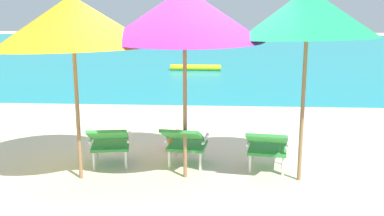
# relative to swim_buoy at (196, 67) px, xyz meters

# --- Properties ---
(ground_plane) EXTENTS (40.00, 40.00, 0.00)m
(ground_plane) POSITION_rel_swim_buoy_xyz_m (0.37, -4.78, -0.10)
(ground_plane) COLOR beige
(ocean_band) EXTENTS (40.00, 18.00, 0.01)m
(ocean_band) POSITION_rel_swim_buoy_xyz_m (0.37, 4.14, -0.09)
(ocean_band) COLOR teal
(ocean_band) RESTS_ON ground_plane
(swim_buoy) EXTENTS (1.60, 0.18, 0.18)m
(swim_buoy) POSITION_rel_swim_buoy_xyz_m (0.00, 0.00, 0.00)
(swim_buoy) COLOR yellow
(swim_buoy) RESTS_ON ocean_band
(lounge_chair_left) EXTENTS (0.66, 0.94, 0.68)m
(lounge_chair_left) POSITION_rel_swim_buoy_xyz_m (-0.74, -8.77, 0.31)
(lounge_chair_left) COLOR #338E3D
(lounge_chair_left) RESTS_ON ground_plane
(lounge_chair_center) EXTENTS (0.63, 0.93, 0.68)m
(lounge_chair_center) POSITION_rel_swim_buoy_xyz_m (0.30, -8.71, 0.31)
(lounge_chair_center) COLOR #338E3D
(lounge_chair_center) RESTS_ON ground_plane
(lounge_chair_right) EXTENTS (0.65, 0.94, 0.68)m
(lounge_chair_right) POSITION_rel_swim_buoy_xyz_m (1.42, -8.83, 0.31)
(lounge_chair_right) COLOR #338E3D
(lounge_chair_right) RESTS_ON ground_plane
(beach_umbrella_left) EXTENTS (2.76, 2.78, 2.44)m
(beach_umbrella_left) POSITION_rel_swim_buoy_xyz_m (-1.05, -9.15, 1.94)
(beach_umbrella_left) COLOR olive
(beach_umbrella_left) RESTS_ON ground_plane
(beach_umbrella_center) EXTENTS (2.77, 2.77, 2.46)m
(beach_umbrella_center) POSITION_rel_swim_buoy_xyz_m (0.33, -9.03, 2.04)
(beach_umbrella_center) COLOR olive
(beach_umbrella_center) RESTS_ON ground_plane
(beach_umbrella_right) EXTENTS (2.26, 2.28, 2.51)m
(beach_umbrella_right) POSITION_rel_swim_buoy_xyz_m (1.82, -9.04, 2.05)
(beach_umbrella_right) COLOR olive
(beach_umbrella_right) RESTS_ON ground_plane
(beach_ball) EXTENTS (0.32, 0.32, 0.32)m
(beach_ball) POSITION_rel_swim_buoy_xyz_m (0.12, -7.88, 0.06)
(beach_ball) COLOR #EA5619
(beach_ball) RESTS_ON ground_plane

